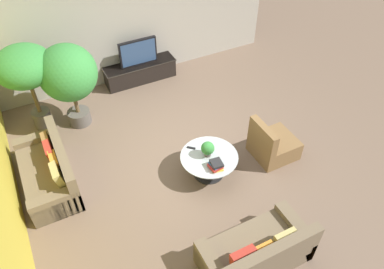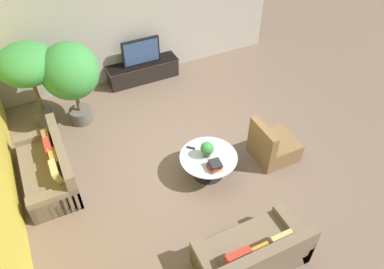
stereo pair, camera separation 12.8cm
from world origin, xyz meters
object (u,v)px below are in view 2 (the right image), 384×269
object	(u,v)px
armchair_wicker	(273,146)
coffee_table	(208,162)
television	(141,52)
potted_palm_corner	(70,73)
potted_palm_tall	(27,67)
couch_near_entry	(253,254)
couch_by_wall	(50,169)
potted_plant_tabletop	(207,149)
media_console	(143,71)

from	to	relation	value
armchair_wicker	coffee_table	bearing A→B (deg)	83.94
coffee_table	armchair_wicker	size ratio (longest dim) A/B	1.25
television	potted_palm_corner	distance (m)	2.05
television	potted_palm_corner	size ratio (longest dim) A/B	0.50
television	coffee_table	bearing A→B (deg)	-89.75
potted_palm_tall	television	bearing A→B (deg)	14.64
coffee_table	couch_near_entry	world-z (taller)	couch_near_entry
coffee_table	couch_near_entry	distance (m)	1.96
potted_palm_tall	couch_near_entry	bearing A→B (deg)	-64.53
couch_by_wall	armchair_wicker	size ratio (longest dim) A/B	2.10
potted_plant_tabletop	coffee_table	bearing A→B (deg)	-65.62
media_console	coffee_table	distance (m)	3.50
coffee_table	couch_by_wall	xyz separation A→B (m)	(-2.70, 1.12, -0.03)
media_console	potted_plant_tabletop	world-z (taller)	potted_plant_tabletop
armchair_wicker	potted_palm_corner	world-z (taller)	potted_palm_corner
television	couch_near_entry	xyz separation A→B (m)	(-0.24, -5.44, -0.50)
coffee_table	couch_near_entry	xyz separation A→B (m)	(-0.25, -1.94, -0.03)
television	armchair_wicker	size ratio (longest dim) A/B	1.08
couch_near_entry	potted_palm_tall	world-z (taller)	potted_palm_tall
potted_palm_corner	potted_palm_tall	bearing A→B (deg)	160.68
media_console	potted_palm_tall	bearing A→B (deg)	-165.33
potted_palm_tall	couch_by_wall	bearing A→B (deg)	-95.81
coffee_table	potted_palm_corner	bearing A→B (deg)	124.81
armchair_wicker	couch_near_entry	bearing A→B (deg)	138.39
potted_palm_corner	potted_plant_tabletop	size ratio (longest dim) A/B	6.03
television	armchair_wicker	bearing A→B (deg)	-69.51
couch_near_entry	media_console	bearing A→B (deg)	-92.49
armchair_wicker	potted_palm_corner	xyz separation A→B (m)	(-3.14, 2.73, 0.97)
couch_near_entry	armchair_wicker	bearing A→B (deg)	-131.61
armchair_wicker	potted_plant_tabletop	bearing A→B (deg)	82.43
media_console	coffee_table	xyz separation A→B (m)	(0.02, -3.50, 0.08)
coffee_table	potted_palm_tall	bearing A→B (deg)	131.67
coffee_table	potted_plant_tabletop	size ratio (longest dim) A/B	3.45
television	potted_plant_tabletop	distance (m)	3.46
armchair_wicker	potted_plant_tabletop	distance (m)	1.42
coffee_table	couch_by_wall	size ratio (longest dim) A/B	0.59
television	potted_palm_tall	size ratio (longest dim) A/B	0.49
couch_by_wall	potted_plant_tabletop	world-z (taller)	couch_by_wall
media_console	potted_palm_corner	size ratio (longest dim) A/B	0.95
coffee_table	armchair_wicker	world-z (taller)	armchair_wicker
couch_by_wall	potted_palm_tall	distance (m)	2.08
television	couch_near_entry	distance (m)	5.47
media_console	couch_by_wall	xyz separation A→B (m)	(-2.69, -2.38, 0.05)
coffee_table	potted_palm_tall	distance (m)	3.96
potted_palm_corner	couch_by_wall	bearing A→B (deg)	-121.72
potted_palm_tall	potted_plant_tabletop	xyz separation A→B (m)	(2.51, -2.80, -0.81)
media_console	potted_plant_tabletop	xyz separation A→B (m)	(-0.00, -3.46, 0.39)
media_console	potted_plant_tabletop	size ratio (longest dim) A/B	5.71
media_console	coffee_table	bearing A→B (deg)	-89.75
television	couch_by_wall	distance (m)	3.62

